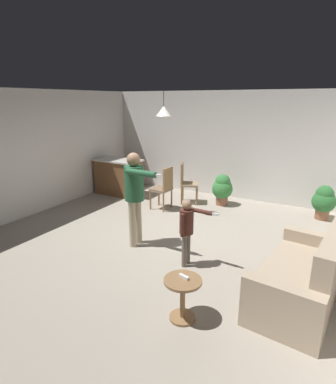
# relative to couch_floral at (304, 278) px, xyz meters

# --- Properties ---
(ground) EXTENTS (7.68, 7.68, 0.00)m
(ground) POSITION_rel_couch_floral_xyz_m (-2.53, 0.73, -0.33)
(ground) COLOR #9E9384
(wall_back) EXTENTS (6.40, 0.10, 2.70)m
(wall_back) POSITION_rel_couch_floral_xyz_m (-2.53, 3.93, 1.02)
(wall_back) COLOR silver
(wall_back) RESTS_ON ground
(wall_left) EXTENTS (0.10, 6.40, 2.70)m
(wall_left) POSITION_rel_couch_floral_xyz_m (-5.73, 0.73, 1.02)
(wall_left) COLOR silver
(wall_left) RESTS_ON ground
(couch_floral) EXTENTS (1.04, 1.88, 1.00)m
(couch_floral) POSITION_rel_couch_floral_xyz_m (0.00, 0.00, 0.00)
(couch_floral) COLOR tan
(couch_floral) RESTS_ON ground
(kitchen_counter) EXTENTS (1.26, 0.66, 0.95)m
(kitchen_counter) POSITION_rel_couch_floral_xyz_m (-4.98, 2.66, 0.15)
(kitchen_counter) COLOR brown
(kitchen_counter) RESTS_ON ground
(side_table_by_couch) EXTENTS (0.44, 0.44, 0.52)m
(side_table_by_couch) POSITION_rel_couch_floral_xyz_m (-1.18, -1.05, -0.00)
(side_table_by_couch) COLOR olive
(side_table_by_couch) RESTS_ON ground
(person_adult) EXTENTS (0.81, 0.49, 1.64)m
(person_adult) POSITION_rel_couch_floral_xyz_m (-2.78, 0.31, 0.69)
(person_adult) COLOR tan
(person_adult) RESTS_ON ground
(person_child) EXTENTS (0.56, 0.31, 1.06)m
(person_child) POSITION_rel_couch_floral_xyz_m (-1.69, 0.10, 0.33)
(person_child) COLOR #60564C
(person_child) RESTS_ON ground
(dining_chair_by_counter) EXTENTS (0.44, 0.44, 1.00)m
(dining_chair_by_counter) POSITION_rel_couch_floral_xyz_m (-3.30, 2.18, 0.21)
(dining_chair_by_counter) COLOR olive
(dining_chair_by_counter) RESTS_ON ground
(dining_chair_near_wall) EXTENTS (0.55, 0.55, 1.00)m
(dining_chair_near_wall) POSITION_rel_couch_floral_xyz_m (-3.05, 2.88, 0.21)
(dining_chair_near_wall) COLOR olive
(dining_chair_near_wall) RESTS_ON ground
(potted_plant_corner) EXTENTS (0.49, 0.49, 0.74)m
(potted_plant_corner) POSITION_rel_couch_floral_xyz_m (-0.00, 3.30, 0.08)
(potted_plant_corner) COLOR brown
(potted_plant_corner) RESTS_ON ground
(potted_plant_by_wall) EXTENTS (0.50, 0.50, 0.76)m
(potted_plant_by_wall) POSITION_rel_couch_floral_xyz_m (-2.22, 3.16, 0.09)
(potted_plant_by_wall) COLOR brown
(potted_plant_by_wall) RESTS_ON ground
(spare_remote_on_table) EXTENTS (0.13, 0.07, 0.04)m
(spare_remote_on_table) POSITION_rel_couch_floral_xyz_m (-1.18, -1.02, 0.21)
(spare_remote_on_table) COLOR white
(spare_remote_on_table) RESTS_ON side_table_by_couch
(ceiling_light_pendant) EXTENTS (0.32, 0.32, 0.55)m
(ceiling_light_pendant) POSITION_rel_couch_floral_xyz_m (-3.10, 1.86, 1.92)
(ceiling_light_pendant) COLOR silver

